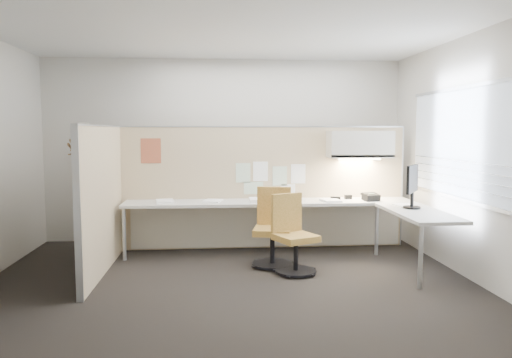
{
  "coord_description": "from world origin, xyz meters",
  "views": [
    {
      "loc": [
        -0.15,
        -5.55,
        1.69
      ],
      "look_at": [
        0.37,
        0.8,
        1.08
      ],
      "focal_mm": 35.0,
      "sensor_mm": 36.0,
      "label": 1
    }
  ],
  "objects": [
    {
      "name": "paper_stack_5",
      "position": [
        2.29,
        0.65,
        0.74
      ],
      "size": [
        0.26,
        0.32,
        0.02
      ],
      "primitive_type": "cube",
      "rotation": [
        0.0,
        0.0,
        0.09
      ],
      "color": "white",
      "rests_on": "desk"
    },
    {
      "name": "partition_left",
      "position": [
        -1.5,
        0.5,
        0.88
      ],
      "size": [
        0.06,
        2.2,
        1.75
      ],
      "primitive_type": "cube",
      "color": "#C6AD89",
      "rests_on": "floor"
    },
    {
      "name": "wall_front",
      "position": [
        0.0,
        -2.25,
        1.4
      ],
      "size": [
        5.5,
        0.02,
        2.8
      ],
      "primitive_type": "cube",
      "color": "beige",
      "rests_on": "ground"
    },
    {
      "name": "paper_stack_0",
      "position": [
        -0.83,
        1.25,
        0.75
      ],
      "size": [
        0.27,
        0.33,
        0.03
      ],
      "primitive_type": "cube",
      "rotation": [
        0.0,
        0.0,
        0.15
      ],
      "color": "white",
      "rests_on": "desk"
    },
    {
      "name": "window_pane",
      "position": [
        2.73,
        0.0,
        1.55
      ],
      "size": [
        0.01,
        2.8,
        1.3
      ],
      "primitive_type": "cube",
      "color": "#9FAAB9",
      "rests_on": "wall_right"
    },
    {
      "name": "chair_right",
      "position": [
        0.77,
        0.28,
        0.43
      ],
      "size": [
        0.57,
        0.59,
        0.93
      ],
      "rotation": [
        0.0,
        0.0,
        0.43
      ],
      "color": "black",
      "rests_on": "floor"
    },
    {
      "name": "stapler",
      "position": [
        1.53,
        1.28,
        0.76
      ],
      "size": [
        0.15,
        0.08,
        0.05
      ],
      "primitive_type": "cube",
      "rotation": [
        0.0,
        0.0,
        -0.31
      ],
      "color": "black",
      "rests_on": "desk"
    },
    {
      "name": "coat_hook",
      "position": [
        -1.58,
        -0.28,
        1.41
      ],
      "size": [
        0.18,
        0.47,
        1.4
      ],
      "color": "silver",
      "rests_on": "partition_left"
    },
    {
      "name": "chair_left",
      "position": [
        0.57,
        0.63,
        0.45
      ],
      "size": [
        0.54,
        0.55,
        0.97
      ],
      "rotation": [
        0.0,
        0.0,
        -0.21
      ],
      "color": "black",
      "rests_on": "floor"
    },
    {
      "name": "poster",
      "position": [
        -1.05,
        1.57,
        1.42
      ],
      "size": [
        0.28,
        0.0,
        0.35
      ],
      "primitive_type": "cube",
      "color": "#EE4F1E",
      "rests_on": "partition_back"
    },
    {
      "name": "partition_back",
      "position": [
        0.55,
        1.6,
        0.88
      ],
      "size": [
        4.1,
        0.06,
        1.75
      ],
      "primitive_type": "cube",
      "color": "#C6AD89",
      "rests_on": "floor"
    },
    {
      "name": "paper_stack_2",
      "position": [
        0.43,
        1.2,
        0.75
      ],
      "size": [
        0.23,
        0.3,
        0.05
      ],
      "primitive_type": "cube",
      "rotation": [
        0.0,
        0.0,
        -0.0
      ],
      "color": "white",
      "rests_on": "desk"
    },
    {
      "name": "overhead_bin",
      "position": [
        1.9,
        1.39,
        1.51
      ],
      "size": [
        0.9,
        0.36,
        0.38
      ],
      "primitive_type": "cube",
      "color": "beige",
      "rests_on": "partition_back"
    },
    {
      "name": "floor",
      "position": [
        0.0,
        0.0,
        -0.01
      ],
      "size": [
        5.5,
        4.5,
        0.01
      ],
      "primitive_type": "cube",
      "color": "black",
      "rests_on": "ground"
    },
    {
      "name": "paper_stack_3",
      "position": [
        0.89,
        1.34,
        0.74
      ],
      "size": [
        0.24,
        0.31,
        0.01
      ],
      "primitive_type": "cube",
      "rotation": [
        0.0,
        0.0,
        0.02
      ],
      "color": "white",
      "rests_on": "desk"
    },
    {
      "name": "wall_back",
      "position": [
        0.0,
        2.25,
        1.4
      ],
      "size": [
        5.5,
        0.02,
        2.8
      ],
      "primitive_type": "cube",
      "color": "beige",
      "rests_on": "ground"
    },
    {
      "name": "wall_right",
      "position": [
        2.75,
        0.0,
        1.4
      ],
      "size": [
        0.02,
        4.5,
        2.8
      ],
      "primitive_type": "cube",
      "color": "beige",
      "rests_on": "ground"
    },
    {
      "name": "paper_stack_4",
      "position": [
        1.44,
        1.17,
        0.74
      ],
      "size": [
        0.27,
        0.33,
        0.03
      ],
      "primitive_type": "cube",
      "rotation": [
        0.0,
        0.0,
        0.15
      ],
      "color": "white",
      "rests_on": "desk"
    },
    {
      "name": "phone",
      "position": [
        2.01,
        1.18,
        0.78
      ],
      "size": [
        0.24,
        0.23,
        0.12
      ],
      "rotation": [
        0.0,
        0.0,
        0.19
      ],
      "color": "black",
      "rests_on": "desk"
    },
    {
      "name": "ceiling",
      "position": [
        0.0,
        0.0,
        2.8
      ],
      "size": [
        5.5,
        4.5,
        0.01
      ],
      "primitive_type": "cube",
      "color": "white",
      "rests_on": "wall_back"
    },
    {
      "name": "task_light_strip",
      "position": [
        1.9,
        1.39,
        1.3
      ],
      "size": [
        0.6,
        0.06,
        0.02
      ],
      "primitive_type": "cube",
      "color": "#FFEABF",
      "rests_on": "overhead_bin"
    },
    {
      "name": "paper_stack_1",
      "position": [
        -0.19,
        1.29,
        0.74
      ],
      "size": [
        0.3,
        0.35,
        0.02
      ],
      "primitive_type": "cube",
      "rotation": [
        0.0,
        0.0,
        -0.27
      ],
      "color": "white",
      "rests_on": "desk"
    },
    {
      "name": "desk",
      "position": [
        0.93,
        1.13,
        0.6
      ],
      "size": [
        4.0,
        2.07,
        0.73
      ],
      "color": "beige",
      "rests_on": "floor"
    },
    {
      "name": "monitor",
      "position": [
        2.3,
        0.44,
        1.04
      ],
      "size": [
        0.32,
        0.44,
        0.54
      ],
      "rotation": [
        0.0,
        0.0,
        0.98
      ],
      "color": "black",
      "rests_on": "desk"
    },
    {
      "name": "pinned_papers",
      "position": [
        0.63,
        1.57,
        1.03
      ],
      "size": [
        1.01,
        0.0,
        0.47
      ],
      "color": "#8CBF8C",
      "rests_on": "partition_back"
    },
    {
      "name": "tape_dispenser",
      "position": [
        1.74,
        1.37,
        0.76
      ],
      "size": [
        0.1,
        0.07,
        0.06
      ],
      "primitive_type": "cube",
      "rotation": [
        0.0,
        0.0,
        0.08
      ],
      "color": "black",
      "rests_on": "desk"
    }
  ]
}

